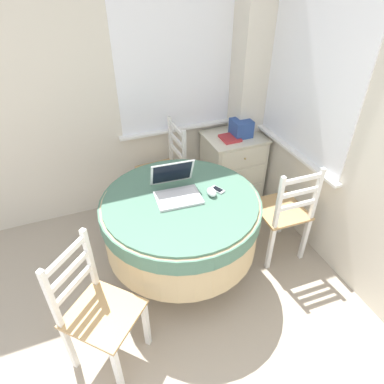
{
  "coord_description": "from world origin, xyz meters",
  "views": [
    {
      "loc": [
        0.25,
        -0.2,
        2.27
      ],
      "look_at": [
        1.05,
        1.81,
        0.68
      ],
      "focal_mm": 32.0,
      "sensor_mm": 36.0,
      "label": 1
    }
  ],
  "objects_px": {
    "computer_mouse": "(212,192)",
    "dining_chair_near_back_window": "(165,171)",
    "round_dining_table": "(181,219)",
    "dining_chair_camera_near": "(97,311)",
    "book_on_cabinet": "(230,138)",
    "storage_box": "(241,128)",
    "cell_phone": "(218,190)",
    "laptop": "(176,189)",
    "corner_cabinet": "(232,166)",
    "dining_chair_near_right_window": "(283,213)"
  },
  "relations": [
    {
      "from": "computer_mouse",
      "to": "dining_chair_near_back_window",
      "type": "distance_m",
      "value": 0.96
    },
    {
      "from": "dining_chair_near_right_window",
      "to": "book_on_cabinet",
      "type": "height_order",
      "value": "dining_chair_near_right_window"
    },
    {
      "from": "laptop",
      "to": "dining_chair_near_right_window",
      "type": "distance_m",
      "value": 0.96
    },
    {
      "from": "dining_chair_near_back_window",
      "to": "cell_phone",
      "type": "bearing_deg",
      "value": -80.24
    },
    {
      "from": "dining_chair_near_right_window",
      "to": "corner_cabinet",
      "type": "relative_size",
      "value": 1.33
    },
    {
      "from": "cell_phone",
      "to": "laptop",
      "type": "bearing_deg",
      "value": 167.78
    },
    {
      "from": "dining_chair_near_back_window",
      "to": "dining_chair_near_right_window",
      "type": "bearing_deg",
      "value": -53.87
    },
    {
      "from": "cell_phone",
      "to": "dining_chair_camera_near",
      "type": "distance_m",
      "value": 1.18
    },
    {
      "from": "dining_chair_near_back_window",
      "to": "corner_cabinet",
      "type": "bearing_deg",
      "value": -1.47
    },
    {
      "from": "computer_mouse",
      "to": "dining_chair_camera_near",
      "type": "distance_m",
      "value": 1.11
    },
    {
      "from": "laptop",
      "to": "book_on_cabinet",
      "type": "xyz_separation_m",
      "value": [
        0.82,
        0.73,
        -0.09
      ]
    },
    {
      "from": "computer_mouse",
      "to": "round_dining_table",
      "type": "bearing_deg",
      "value": 171.24
    },
    {
      "from": "computer_mouse",
      "to": "cell_phone",
      "type": "height_order",
      "value": "computer_mouse"
    },
    {
      "from": "book_on_cabinet",
      "to": "storage_box",
      "type": "bearing_deg",
      "value": 13.23
    },
    {
      "from": "computer_mouse",
      "to": "corner_cabinet",
      "type": "distance_m",
      "value": 1.18
    },
    {
      "from": "dining_chair_near_right_window",
      "to": "dining_chair_near_back_window",
      "type": "bearing_deg",
      "value": 126.13
    },
    {
      "from": "dining_chair_camera_near",
      "to": "corner_cabinet",
      "type": "height_order",
      "value": "dining_chair_camera_near"
    },
    {
      "from": "computer_mouse",
      "to": "storage_box",
      "type": "relative_size",
      "value": 0.53
    },
    {
      "from": "round_dining_table",
      "to": "dining_chair_camera_near",
      "type": "distance_m",
      "value": 0.88
    },
    {
      "from": "computer_mouse",
      "to": "book_on_cabinet",
      "type": "distance_m",
      "value": 1.02
    },
    {
      "from": "dining_chair_near_back_window",
      "to": "dining_chair_camera_near",
      "type": "distance_m",
      "value": 1.61
    },
    {
      "from": "dining_chair_camera_near",
      "to": "storage_box",
      "type": "distance_m",
      "value": 2.15
    },
    {
      "from": "round_dining_table",
      "to": "dining_chair_near_back_window",
      "type": "bearing_deg",
      "value": 80.13
    },
    {
      "from": "dining_chair_near_right_window",
      "to": "storage_box",
      "type": "xyz_separation_m",
      "value": [
        0.08,
        0.94,
        0.33
      ]
    },
    {
      "from": "cell_phone",
      "to": "storage_box",
      "type": "distance_m",
      "value": 1.05
    },
    {
      "from": "computer_mouse",
      "to": "book_on_cabinet",
      "type": "relative_size",
      "value": 0.52
    },
    {
      "from": "round_dining_table",
      "to": "laptop",
      "type": "xyz_separation_m",
      "value": [
        -0.01,
        0.07,
        0.24
      ]
    },
    {
      "from": "dining_chair_camera_near",
      "to": "computer_mouse",
      "type": "bearing_deg",
      "value": 25.34
    },
    {
      "from": "computer_mouse",
      "to": "dining_chair_camera_near",
      "type": "bearing_deg",
      "value": -154.66
    },
    {
      "from": "corner_cabinet",
      "to": "storage_box",
      "type": "height_order",
      "value": "storage_box"
    },
    {
      "from": "laptop",
      "to": "computer_mouse",
      "type": "relative_size",
      "value": 3.51
    },
    {
      "from": "cell_phone",
      "to": "storage_box",
      "type": "xyz_separation_m",
      "value": [
        0.64,
        0.83,
        0.02
      ]
    },
    {
      "from": "laptop",
      "to": "corner_cabinet",
      "type": "relative_size",
      "value": 0.5
    },
    {
      "from": "round_dining_table",
      "to": "computer_mouse",
      "type": "relative_size",
      "value": 11.94
    },
    {
      "from": "dining_chair_camera_near",
      "to": "storage_box",
      "type": "height_order",
      "value": "dining_chair_camera_near"
    },
    {
      "from": "storage_box",
      "to": "dining_chair_camera_near",
      "type": "bearing_deg",
      "value": -141.66
    },
    {
      "from": "cell_phone",
      "to": "book_on_cabinet",
      "type": "xyz_separation_m",
      "value": [
        0.51,
        0.8,
        -0.05
      ]
    },
    {
      "from": "computer_mouse",
      "to": "dining_chair_near_back_window",
      "type": "relative_size",
      "value": 0.11
    },
    {
      "from": "cell_phone",
      "to": "corner_cabinet",
      "type": "relative_size",
      "value": 0.17
    },
    {
      "from": "dining_chair_camera_near",
      "to": "book_on_cabinet",
      "type": "xyz_separation_m",
      "value": [
        1.53,
        1.29,
        0.26
      ]
    },
    {
      "from": "round_dining_table",
      "to": "computer_mouse",
      "type": "height_order",
      "value": "computer_mouse"
    },
    {
      "from": "corner_cabinet",
      "to": "book_on_cabinet",
      "type": "xyz_separation_m",
      "value": [
        -0.08,
        -0.05,
        0.36
      ]
    },
    {
      "from": "round_dining_table",
      "to": "cell_phone",
      "type": "xyz_separation_m",
      "value": [
        0.3,
        0.0,
        0.19
      ]
    },
    {
      "from": "round_dining_table",
      "to": "storage_box",
      "type": "xyz_separation_m",
      "value": [
        0.94,
        0.83,
        0.22
      ]
    },
    {
      "from": "dining_chair_camera_near",
      "to": "book_on_cabinet",
      "type": "distance_m",
      "value": 2.02
    },
    {
      "from": "dining_chair_near_back_window",
      "to": "dining_chair_camera_near",
      "type": "xyz_separation_m",
      "value": [
        -0.87,
        -1.35,
        0.0
      ]
    },
    {
      "from": "computer_mouse",
      "to": "book_on_cabinet",
      "type": "bearing_deg",
      "value": 55.3
    },
    {
      "from": "corner_cabinet",
      "to": "storage_box",
      "type": "distance_m",
      "value": 0.44
    },
    {
      "from": "round_dining_table",
      "to": "dining_chair_camera_near",
      "type": "relative_size",
      "value": 1.27
    },
    {
      "from": "dining_chair_near_right_window",
      "to": "computer_mouse",
      "type": "bearing_deg",
      "value": 173.02
    }
  ]
}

